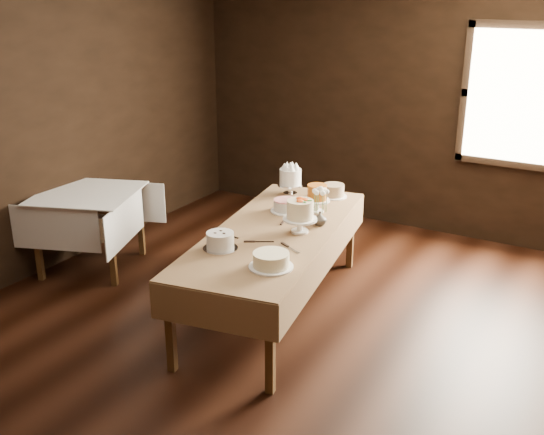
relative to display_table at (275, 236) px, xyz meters
The scene contains 20 objects.
floor 0.82m from the display_table, 75.84° to the right, with size 5.00×6.00×0.01m, color black.
wall_back 2.67m from the display_table, 87.59° to the left, with size 5.00×0.02×2.80m, color black.
wall_left 2.53m from the display_table, 169.83° to the right, with size 0.02×6.00×2.80m, color black.
window 3.02m from the display_table, 60.72° to the left, with size 1.10×0.05×1.30m, color #FFEABF.
display_table is the anchor object (origin of this frame).
side_table 2.02m from the display_table, behind, with size 1.19×1.19×0.78m.
cake_meringue 0.98m from the display_table, 111.42° to the left, with size 0.25×0.25×0.27m.
cake_speckled 1.05m from the display_table, 87.91° to the left, with size 0.26×0.26×0.12m.
cake_lattice 0.48m from the display_table, 108.29° to the left, with size 0.30×0.30×0.10m.
cake_caramel 0.60m from the display_table, 80.21° to the left, with size 0.23×0.23×0.27m.
cake_flowers 0.28m from the display_table, 16.99° to the left, with size 0.28×0.28×0.29m.
cake_swirl 0.60m from the display_table, 105.35° to the right, with size 0.27×0.27×0.14m.
cake_cream 0.75m from the display_table, 61.77° to the right, with size 0.32×0.32×0.11m.
cake_server_a 0.28m from the display_table, 76.64° to the right, with size 0.24×0.03×0.01m, color silver.
cake_server_b 0.45m from the display_table, 41.07° to the right, with size 0.24×0.03×0.01m, color silver.
cake_server_c 0.29m from the display_table, 100.38° to the left, with size 0.24×0.03×0.01m, color silver.
cake_server_d 0.41m from the display_table, 60.27° to the left, with size 0.24×0.03×0.01m, color silver.
cake_server_e 0.38m from the display_table, 126.69° to the right, with size 0.24×0.03×0.01m, color silver.
flower_vase 0.41m from the display_table, 47.58° to the left, with size 0.11×0.11×0.12m, color #2D2823.
flower_bouquet 0.49m from the display_table, 47.58° to the left, with size 0.14×0.14×0.20m, color white, non-canonical shape.
Camera 1 is at (2.37, -3.81, 2.66)m, focal length 42.10 mm.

